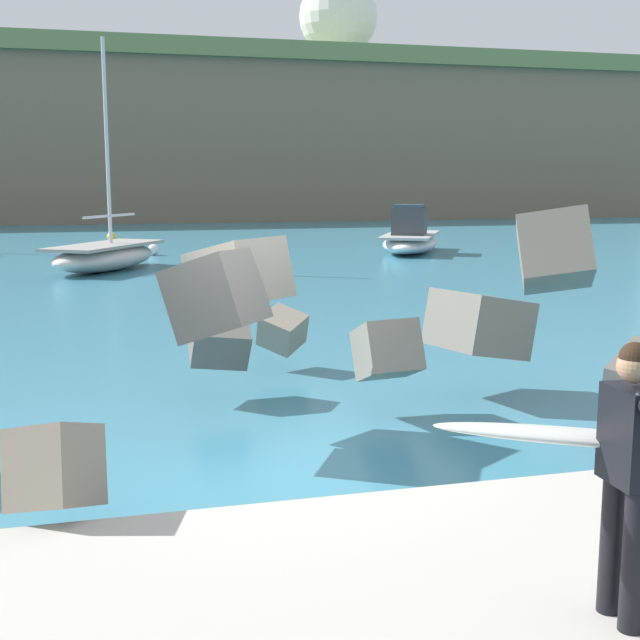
# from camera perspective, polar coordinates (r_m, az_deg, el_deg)

# --- Properties ---
(ground_plane) EXTENTS (400.00, 400.00, 0.00)m
(ground_plane) POSITION_cam_1_polar(r_m,az_deg,el_deg) (9.21, -3.23, -9.31)
(ground_plane) COLOR teal
(breakwater_jetty) EXTENTS (32.60, 6.92, 2.63)m
(breakwater_jetty) POSITION_cam_1_polar(r_m,az_deg,el_deg) (10.16, 3.55, -0.99)
(breakwater_jetty) COLOR slate
(breakwater_jetty) RESTS_ON ground
(surfer_with_board) EXTENTS (2.10, 1.18, 1.78)m
(surfer_with_board) POSITION_cam_1_polar(r_m,az_deg,el_deg) (5.58, 19.18, -8.68)
(surfer_with_board) COLOR black
(surfer_with_board) RESTS_ON walkway_path
(boat_near_centre) EXTENTS (4.41, 5.38, 7.38)m
(boat_near_centre) POSITION_cam_1_polar(r_m,az_deg,el_deg) (28.40, -14.29, 4.25)
(boat_near_centre) COLOR beige
(boat_near_centre) RESTS_ON ground
(boat_far_left) EXTENTS (4.39, 5.81, 1.95)m
(boat_far_left) POSITION_cam_1_polar(r_m,az_deg,el_deg) (34.31, 6.09, 5.52)
(boat_far_left) COLOR white
(boat_far_left) RESTS_ON ground
(mooring_buoy_inner) EXTENTS (0.44, 0.44, 0.44)m
(mooring_buoy_inner) POSITION_cam_1_polar(r_m,az_deg,el_deg) (41.48, -13.88, 5.45)
(mooring_buoy_inner) COLOR yellow
(mooring_buoy_inner) RESTS_ON ground
(mooring_buoy_middle) EXTENTS (0.44, 0.44, 0.44)m
(mooring_buoy_middle) POSITION_cam_1_polar(r_m,az_deg,el_deg) (33.71, -11.17, 4.67)
(mooring_buoy_middle) COLOR silver
(mooring_buoy_middle) RESTS_ON ground
(headland_bluff) EXTENTS (91.67, 44.70, 12.06)m
(headland_bluff) POSITION_cam_1_polar(r_m,az_deg,el_deg) (79.37, -17.78, 11.31)
(headland_bluff) COLOR #756651
(headland_bluff) RESTS_ON ground
(radar_dome) EXTENTS (7.38, 7.38, 9.62)m
(radar_dome) POSITION_cam_1_polar(r_m,az_deg,el_deg) (84.37, 1.24, 19.38)
(radar_dome) COLOR silver
(radar_dome) RESTS_ON headland_bluff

